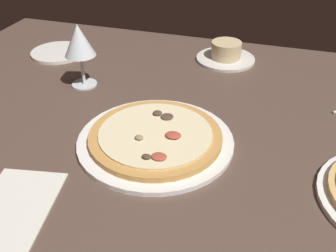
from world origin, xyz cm
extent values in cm
cube|color=brown|center=(0.00, 0.00, 2.00)|extent=(150.00, 110.00, 4.00)
cylinder|color=white|center=(-3.84, -4.67, 4.50)|extent=(31.58, 31.58, 1.00)
cylinder|color=#C68C47|center=(-3.84, -4.67, 5.60)|extent=(26.91, 26.91, 1.20)
cylinder|color=beige|center=(-3.84, -4.67, 6.40)|extent=(22.84, 22.84, 0.40)
ellipsoid|color=#4C3828|center=(-2.68, -13.05, 6.99)|extent=(1.75, 1.33, 0.78)
ellipsoid|color=#AD4733|center=(-0.46, -5.07, 6.97)|extent=(3.17, 2.58, 0.74)
ellipsoid|color=#4C3828|center=(-5.59, 1.90, 6.94)|extent=(2.00, 1.95, 0.68)
ellipsoid|color=#937556|center=(-6.09, -7.83, 6.99)|extent=(1.70, 1.41, 0.79)
ellipsoid|color=#4C3828|center=(-3.25, 1.25, 6.87)|extent=(2.68, 2.64, 0.54)
ellipsoid|color=#AD4733|center=(-0.56, -12.23, 6.88)|extent=(2.96, 2.48, 0.56)
cylinder|color=silver|center=(2.33, 39.79, 4.40)|extent=(16.77, 16.77, 0.80)
cylinder|color=#D1B784|center=(2.33, 39.79, 7.16)|extent=(8.53, 8.53, 4.71)
cylinder|color=silver|center=(-29.43, 13.88, 4.20)|extent=(6.42, 6.42, 0.40)
cylinder|color=silver|center=(-29.43, 13.88, 8.29)|extent=(0.80, 0.80, 7.78)
cone|color=silver|center=(-29.43, 13.88, 16.10)|extent=(7.64, 7.64, 7.85)
cylinder|color=silver|center=(-46.15, 29.52, 4.45)|extent=(15.98, 15.98, 0.90)
cube|color=silver|center=(-20.09, -29.42, 4.15)|extent=(15.49, 21.23, 0.30)
camera|label=1|loc=(17.89, -65.89, 51.19)|focal=42.21mm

